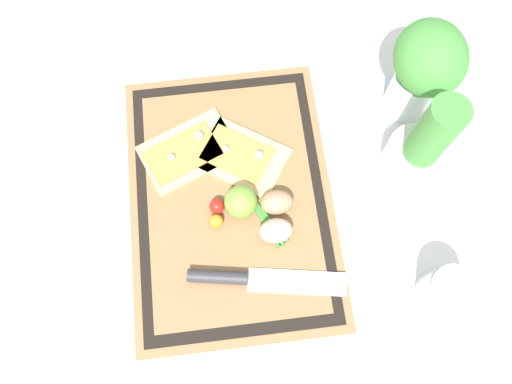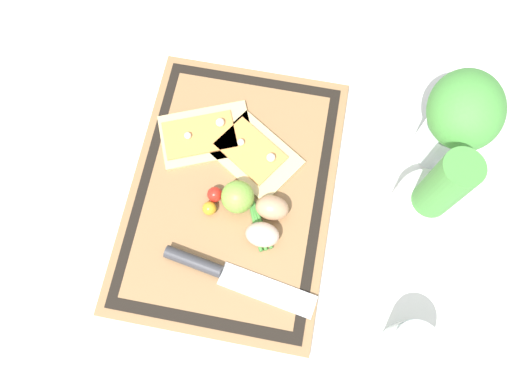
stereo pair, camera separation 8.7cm
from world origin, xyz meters
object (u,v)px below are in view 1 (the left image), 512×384
Objects in this scene: pizza_slice_near at (187,151)px; egg_pink at (276,231)px; knife at (241,278)px; cherry_tomato_yellow at (216,221)px; lime at (241,202)px; cherry_tomato_red at (217,206)px; herb_pot at (422,149)px; sauce_jar at (444,291)px; herb_glass at (425,68)px; pizza_slice_far at (242,157)px; egg_brown at (277,202)px.

egg_pink is at bearing 39.18° from pizza_slice_near.
knife is 10.91× the size of cherry_tomato_yellow.
cherry_tomato_red is at bearing -92.59° from lime.
herb_pot reaches higher than cherry_tomato_yellow.
cherry_tomato_red is at bearing -82.64° from herb_pot.
sauce_jar is 0.42× the size of herb_glass.
knife is at bearing -6.67° from pizza_slice_far.
egg_brown is 0.27× the size of herb_pot.
pizza_slice_far is 0.22m from knife.
egg_pink is at bearing 72.57° from cherry_tomato_yellow.
pizza_slice_near is 0.25m from knife.
egg_brown is at bearing -78.08° from herb_pot.
sauce_jar reaches higher than lime.
egg_brown is (0.10, 0.05, 0.02)m from pizza_slice_far.
egg_pink is at bearing 43.85° from lime.
herb_glass is (-0.08, 0.33, 0.10)m from pizza_slice_far.
sauce_jar reaches higher than knife.
lime is at bearing 87.41° from cherry_tomato_red.
herb_pot is (-0.05, 0.26, 0.04)m from egg_brown.
pizza_slice_near is 0.10m from pizza_slice_far.
pizza_slice_near is 1.06× the size of pizza_slice_far.
herb_glass is at bearing 176.06° from sauce_jar.
herb_glass reaches higher than sauce_jar.
sauce_jar reaches higher than egg_brown.
sauce_jar is (0.19, 0.31, -0.01)m from lime.
lime is at bearing -62.41° from herb_glass.
egg_pink reaches higher than pizza_slice_near.
egg_brown reaches higher than pizza_slice_near.
knife is 0.13m from lime.
pizza_slice_far is at bearing -98.24° from herb_pot.
herb_pot is 1.03× the size of herb_glass.
pizza_slice_near is 3.39× the size of egg_brown.
pizza_slice_near is 8.02× the size of cherry_tomato_yellow.
egg_pink reaches higher than pizza_slice_far.
egg_brown is at bearing -126.07° from sauce_jar.
herb_glass is (-0.23, 0.28, 0.08)m from egg_pink.
lime is 0.36m from sauce_jar.
knife is 0.33m from sauce_jar.
knife is at bearing -43.62° from egg_pink.
egg_brown is 0.11m from cherry_tomato_yellow.
egg_pink reaches higher than cherry_tomato_yellow.
herb_glass is at bearing 104.34° from pizza_slice_far.
herb_pot is at bearing 80.63° from pizza_slice_near.
lime is 0.05m from cherry_tomato_yellow.
cherry_tomato_red is at bearing -121.19° from egg_pink.
herb_pot is (-0.05, 0.32, 0.03)m from lime.
cherry_tomato_red reaches higher than pizza_slice_near.
egg_pink is 0.28× the size of herb_glass.
sauce_jar reaches higher than pizza_slice_near.
herb_glass is (-0.18, 0.28, 0.08)m from egg_brown.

